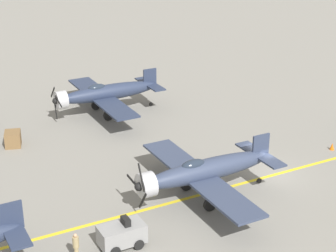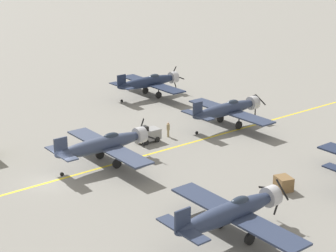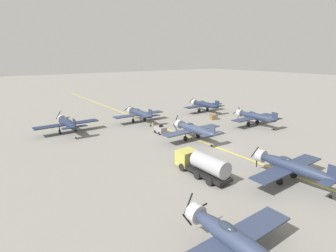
% 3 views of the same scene
% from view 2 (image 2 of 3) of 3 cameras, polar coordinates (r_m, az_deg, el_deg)
% --- Properties ---
extents(ground_plane, '(400.00, 400.00, 0.00)m').
position_cam_2_polar(ground_plane, '(50.65, -11.60, -5.51)').
color(ground_plane, gray).
extents(taxiway_stripe, '(0.30, 160.00, 0.01)m').
position_cam_2_polar(taxiway_stripe, '(50.65, -11.60, -5.50)').
color(taxiway_stripe, yellow).
rests_on(taxiway_stripe, ground).
extents(airplane_mid_right, '(12.00, 9.98, 3.65)m').
position_cam_2_polar(airplane_mid_right, '(40.17, 6.50, -8.69)').
color(airplane_mid_right, '#29334C').
rests_on(airplane_mid_right, ground).
extents(airplane_mid_center, '(12.00, 9.98, 3.66)m').
position_cam_2_polar(airplane_mid_center, '(52.82, -6.47, -1.85)').
color(airplane_mid_center, '#343F58').
rests_on(airplane_mid_center, ground).
extents(airplane_far_center, '(12.00, 9.98, 3.65)m').
position_cam_2_polar(airplane_far_center, '(63.57, 6.08, 1.70)').
color(airplane_far_center, '#29344D').
rests_on(airplane_far_center, ground).
extents(airplane_far_left, '(12.00, 9.98, 3.65)m').
position_cam_2_polar(airplane_far_left, '(75.47, -1.87, 4.50)').
color(airplane_far_left, '#1C263F').
rests_on(airplane_far_left, ground).
extents(tow_tractor, '(1.57, 2.60, 1.79)m').
position_cam_2_polar(tow_tractor, '(58.71, -2.08, -0.89)').
color(tow_tractor, gray).
rests_on(tow_tractor, ground).
extents(ground_crew_walking, '(0.35, 0.35, 1.62)m').
position_cam_2_polar(ground_crew_walking, '(60.15, 0.02, -0.30)').
color(ground_crew_walking, tan).
rests_on(ground_crew_walking, ground).
extents(supply_crate_by_tanker, '(1.73, 1.57, 1.20)m').
position_cam_2_polar(supply_crate_by_tanker, '(48.71, 11.65, -5.74)').
color(supply_crate_by_tanker, brown).
rests_on(supply_crate_by_tanker, ground).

